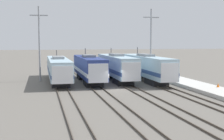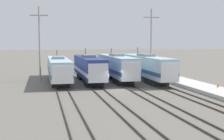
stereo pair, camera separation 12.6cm
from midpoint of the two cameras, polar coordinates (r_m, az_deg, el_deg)
The scene contains 13 objects.
ground_plane at distance 40.64m, azimuth 0.72°, elevation -3.69°, with size 400.00×400.00×0.00m, color #666059.
rail_pair_far_left at distance 39.60m, azimuth -9.02°, elevation -3.88°, with size 1.51×120.00×0.15m.
rail_pair_center_left at distance 40.16m, azimuth -2.47°, elevation -3.69°, with size 1.51×120.00×0.15m.
rail_pair_center_right at distance 41.22m, azimuth 3.82°, elevation -3.47°, with size 1.51×120.00×0.15m.
rail_pair_far_right at distance 42.75m, azimuth 9.73°, elevation -3.22°, with size 1.51×120.00×0.15m.
locomotive_far_left at distance 49.06m, azimuth -9.83°, elevation 0.21°, with size 2.99×19.76×4.83m.
locomotive_center_left at distance 48.03m, azimuth -4.27°, elevation 0.32°, with size 2.90×16.70×5.17m.
locomotive_center_right at distance 49.68m, azimuth 0.83°, elevation 0.55°, with size 2.86×17.25×5.18m.
locomotive_far_right at distance 49.86m, azimuth 6.27°, elevation 0.52°, with size 2.74×19.61×5.30m.
catenary_tower_left at distance 50.39m, azimuth -13.21°, elevation 5.00°, with size 2.77×0.28×11.77m.
catenary_tower_right at distance 53.60m, azimuth 7.06°, elevation 5.11°, with size 2.77×0.28×11.77m.
platform at distance 44.63m, azimuth 15.05°, elevation -2.78°, with size 4.00×120.00×0.44m.
traffic_cone at distance 42.41m, azimuth 18.75°, elevation -2.63°, with size 0.37×0.37×0.52m.
Camera 1 is at (-9.51, -39.00, 6.34)m, focal length 50.00 mm.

